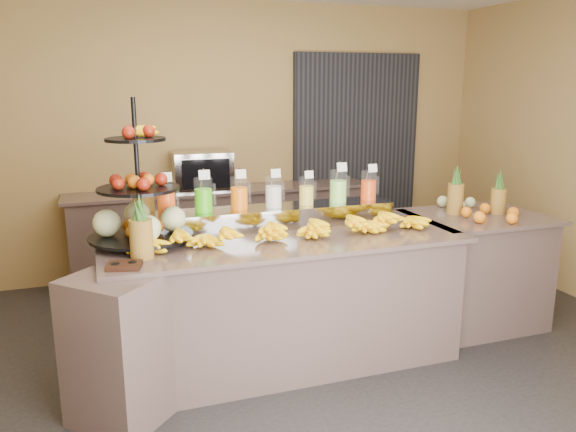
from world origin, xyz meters
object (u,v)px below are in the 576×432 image
banana_heap (290,226)px  oven_warmer (202,171)px  fruit_stand (147,208)px  condiment_caddy (124,266)px  pitcher_tray (274,217)px  right_fruit_pile (483,207)px

banana_heap → oven_warmer: 2.02m
fruit_stand → oven_warmer: bearing=67.1°
condiment_caddy → oven_warmer: oven_warmer is taller
banana_heap → pitcher_tray: bearing=92.3°
condiment_caddy → oven_warmer: 2.49m
banana_heap → fruit_stand: 0.97m
condiment_caddy → right_fruit_pile: (2.79, 0.40, 0.06)m
fruit_stand → condiment_caddy: bearing=-112.7°
condiment_caddy → right_fruit_pile: 2.82m
right_fruit_pile → fruit_stand: bearing=178.1°
pitcher_tray → banana_heap: 0.34m
banana_heap → condiment_caddy: size_ratio=11.13×
condiment_caddy → right_fruit_pile: size_ratio=0.41×
pitcher_tray → right_fruit_pile: right_fruit_pile is taller
pitcher_tray → fruit_stand: bearing=-170.5°
pitcher_tray → oven_warmer: size_ratio=3.21×
pitcher_tray → condiment_caddy: (-1.11, -0.65, -0.06)m
pitcher_tray → condiment_caddy: pitcher_tray is taller
fruit_stand → right_fruit_pile: size_ratio=2.03×
right_fruit_pile → oven_warmer: 2.70m
pitcher_tray → condiment_caddy: 1.29m
banana_heap → condiment_caddy: bearing=-164.8°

